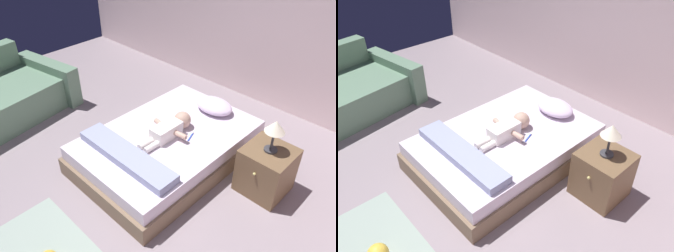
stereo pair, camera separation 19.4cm
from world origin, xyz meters
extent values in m
plane|color=gray|center=(0.00, 0.00, 0.00)|extent=(8.00, 8.00, 0.00)
cube|color=silver|center=(0.00, 3.00, 1.26)|extent=(8.00, 0.12, 2.53)
cube|color=brown|center=(-0.29, 1.10, 0.10)|extent=(1.32, 1.97, 0.20)
cube|color=silver|center=(-0.29, 1.10, 0.28)|extent=(1.27, 1.89, 0.15)
ellipsoid|color=silver|center=(-0.22, 1.81, 0.43)|extent=(0.47, 0.33, 0.14)
cube|color=white|center=(-0.26, 1.05, 0.43)|extent=(0.17, 0.35, 0.15)
sphere|color=tan|center=(-0.26, 1.30, 0.45)|extent=(0.19, 0.19, 0.19)
cylinder|color=tan|center=(-0.42, 1.10, 0.43)|extent=(0.15, 0.08, 0.06)
cylinder|color=tan|center=(-0.11, 1.10, 0.43)|extent=(0.15, 0.07, 0.06)
cylinder|color=white|center=(-0.31, 0.79, 0.39)|extent=(0.06, 0.19, 0.06)
cylinder|color=white|center=(-0.22, 0.79, 0.39)|extent=(0.06, 0.19, 0.06)
cube|color=blue|center=(-0.07, 1.22, 0.36)|extent=(0.06, 0.14, 0.01)
cube|color=white|center=(-0.10, 1.29, 0.37)|extent=(0.02, 0.03, 0.01)
cube|color=slate|center=(-2.40, 0.13, 0.22)|extent=(1.13, 1.56, 0.43)
cube|color=slate|center=(-2.53, 0.93, 0.28)|extent=(1.11, 0.38, 0.56)
cube|color=brown|center=(0.73, 1.44, 0.25)|extent=(0.45, 0.45, 0.50)
sphere|color=tan|center=(0.73, 1.20, 0.36)|extent=(0.03, 0.03, 0.03)
cylinder|color=#333338|center=(0.73, 1.44, 0.51)|extent=(0.13, 0.13, 0.02)
cylinder|color=#333338|center=(0.73, 1.44, 0.62)|extent=(0.02, 0.02, 0.20)
cone|color=beige|center=(0.73, 1.44, 0.78)|extent=(0.19, 0.19, 0.12)
cube|color=#9198BE|center=(-0.29, 0.51, 0.40)|extent=(1.19, 0.26, 0.09)
camera|label=1|loc=(1.75, -1.00, 2.53)|focal=35.97mm
camera|label=2|loc=(1.89, -0.86, 2.53)|focal=35.97mm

